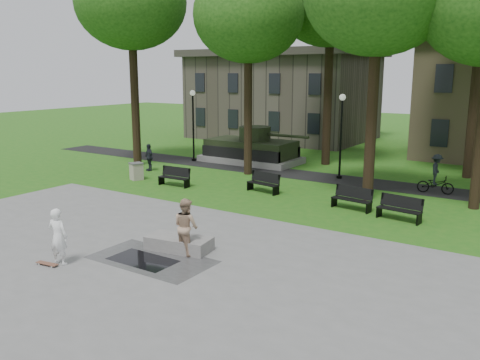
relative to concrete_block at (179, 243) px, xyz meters
The scene contains 21 objects.
ground 1.93m from the concrete_block, 108.47° to the left, with size 120.00×120.00×0.00m, color #205F16.
plaza 3.25m from the concrete_block, 100.74° to the right, with size 22.00×16.00×0.02m, color gray.
footpath 13.83m from the concrete_block, 92.51° to the left, with size 44.00×2.60×0.01m, color black.
building_left 30.78m from the concrete_block, 112.29° to the left, with size 15.00×10.00×7.20m, color #4C443D.
tree_0 19.27m from the concrete_block, 139.38° to the left, with size 6.80×6.80×12.97m.
tree_1 15.92m from the concrete_block, 112.52° to the left, with size 6.20×6.20×11.63m.
lamp_left 17.83m from the concrete_block, 126.93° to the left, with size 0.36×0.36×4.73m.
lamp_mid 14.34m from the concrete_block, 90.43° to the left, with size 0.36×0.36×4.73m.
tank_monument 17.33m from the concrete_block, 114.07° to the left, with size 7.45×3.40×2.40m.
puddle 1.46m from the concrete_block, 103.69° to the right, with size 2.20×1.20×0.00m, color black.
concrete_block is the anchor object (origin of this frame).
skateboard 4.20m from the concrete_block, 126.49° to the right, with size 0.78×0.20×0.07m, color brown.
skateboarder 3.88m from the concrete_block, 126.06° to the right, with size 0.66×0.43×1.81m, color white.
friend_watching 0.85m from the concrete_block, 17.89° to the right, with size 0.91×0.71×1.87m, color tan.
pedestrian_walker 14.57m from the concrete_block, 137.26° to the left, with size 0.97×0.40×1.65m, color #21242C.
cyclist 14.35m from the concrete_block, 68.36° to the left, with size 1.80×1.04×1.97m.
park_bench_0 10.02m from the concrete_block, 131.36° to the left, with size 1.82×0.59×1.00m.
park_bench_1 9.08m from the concrete_block, 102.43° to the left, with size 1.85×0.83×1.00m.
park_bench_2 8.72m from the concrete_block, 70.26° to the left, with size 1.85×0.77×1.00m.
park_bench_3 9.27m from the concrete_block, 56.06° to the left, with size 1.84×0.76×1.00m.
trash_bin 12.08m from the concrete_block, 141.44° to the left, with size 0.86×0.86×0.96m.
Camera 1 is at (11.32, -14.29, 5.92)m, focal length 38.00 mm.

